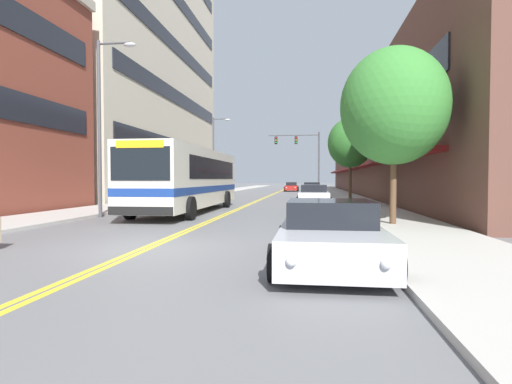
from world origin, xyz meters
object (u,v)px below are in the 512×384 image
object	(u,v)px
traffic_signal_mast	(302,150)
street_tree_right_mid	(350,143)
car_red_moving_lead	(292,187)
city_bus	(189,177)
street_lamp_left_near	(104,114)
car_white_parked_right_mid	(314,196)
street_tree_right_near	(394,107)
car_charcoal_parked_right_far	(312,189)
street_lamp_left_far	(216,150)
car_silver_parked_right_foreground	(330,236)
fire_hydrant	(357,209)
car_navy_parked_left_near	(216,192)

from	to	relation	value
traffic_signal_mast	street_tree_right_mid	xyz separation A→B (m)	(3.49, -21.64, -1.13)
car_red_moving_lead	street_tree_right_mid	size ratio (longest dim) A/B	0.86
city_bus	traffic_signal_mast	bearing A→B (deg)	78.99
city_bus	car_red_moving_lead	size ratio (longest dim) A/B	2.54
city_bus	street_lamp_left_near	bearing A→B (deg)	-128.66
car_white_parked_right_mid	traffic_signal_mast	distance (m)	23.75
traffic_signal_mast	street_tree_right_near	xyz separation A→B (m)	(3.78, -33.69, -0.92)
car_charcoal_parked_right_far	car_red_moving_lead	world-z (taller)	car_charcoal_parked_right_far
car_charcoal_parked_right_far	street_tree_right_near	size ratio (longest dim) A/B	0.70
car_red_moving_lead	traffic_signal_mast	world-z (taller)	traffic_signal_mast
street_lamp_left_far	street_tree_right_mid	size ratio (longest dim) A/B	1.38
traffic_signal_mast	street_tree_right_near	size ratio (longest dim) A/B	1.18
car_silver_parked_right_foreground	street_lamp_left_near	distance (m)	13.60
car_red_moving_lead	street_lamp_left_near	bearing A→B (deg)	-99.53
city_bus	street_tree_right_mid	world-z (taller)	street_tree_right_mid
car_charcoal_parked_right_far	street_lamp_left_near	size ratio (longest dim) A/B	0.56
fire_hydrant	car_charcoal_parked_right_far	bearing A→B (deg)	93.39
city_bus	car_white_parked_right_mid	bearing A→B (deg)	36.29
car_silver_parked_right_foreground	street_lamp_left_far	xyz separation A→B (m)	(-9.51, 30.41, 3.96)
car_charcoal_parked_right_far	car_red_moving_lead	distance (m)	13.33
street_lamp_left_near	street_tree_right_mid	size ratio (longest dim) A/B	1.41
car_silver_parked_right_foreground	car_red_moving_lead	distance (m)	48.67
street_lamp_left_near	fire_hydrant	bearing A→B (deg)	-1.54
car_silver_parked_right_foreground	car_white_parked_right_mid	xyz separation A→B (m)	(-0.11, 17.21, 0.04)
city_bus	car_silver_parked_right_foreground	distance (m)	14.13
car_red_moving_lead	street_lamp_left_far	size ratio (longest dim) A/B	0.62
street_tree_right_mid	fire_hydrant	xyz separation A→B (m)	(-0.77, -10.30, -3.58)
car_white_parked_right_mid	car_red_moving_lead	world-z (taller)	car_white_parked_right_mid
street_tree_right_near	fire_hydrant	xyz separation A→B (m)	(-1.07, 1.75, -3.79)
street_lamp_left_far	street_tree_right_mid	bearing A→B (deg)	-44.42
car_charcoal_parked_right_far	car_navy_parked_left_near	bearing A→B (deg)	-136.00
car_navy_parked_left_near	car_charcoal_parked_right_far	size ratio (longest dim) A/B	1.04
car_silver_parked_right_foreground	car_charcoal_parked_right_far	xyz separation A→B (m)	(-0.09, 35.55, 0.04)
city_bus	fire_hydrant	bearing A→B (deg)	-25.17
car_charcoal_parked_right_far	street_lamp_left_near	distance (m)	28.59
car_charcoal_parked_right_far	street_lamp_left_far	world-z (taller)	street_lamp_left_far
city_bus	car_white_parked_right_mid	size ratio (longest dim) A/B	2.74
car_white_parked_right_mid	car_red_moving_lead	distance (m)	31.50
car_red_moving_lead	car_navy_parked_left_near	bearing A→B (deg)	-105.48
street_lamp_left_near	car_charcoal_parked_right_far	bearing A→B (deg)	70.57
car_charcoal_parked_right_far	car_silver_parked_right_foreground	bearing A→B (deg)	-89.86
car_red_moving_lead	car_white_parked_right_mid	bearing A→B (deg)	-85.05
traffic_signal_mast	street_tree_right_mid	distance (m)	21.95
car_white_parked_right_mid	street_lamp_left_near	xyz separation A→B (m)	(-9.39, -8.36, 3.99)
street_tree_right_mid	car_white_parked_right_mid	bearing A→B (deg)	-145.55
fire_hydrant	street_tree_right_mid	bearing A→B (deg)	85.71
car_silver_parked_right_foreground	traffic_signal_mast	distance (m)	40.77
car_silver_parked_right_foreground	street_tree_right_mid	bearing A→B (deg)	83.09
car_navy_parked_left_near	street_lamp_left_far	size ratio (longest dim) A/B	0.59
car_white_parked_right_mid	street_tree_right_mid	distance (m)	4.51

